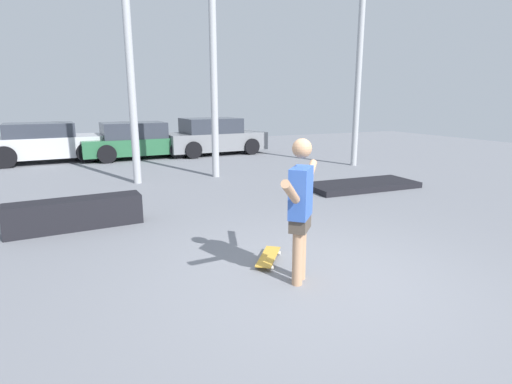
{
  "coord_description": "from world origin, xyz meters",
  "views": [
    {
      "loc": [
        -2.59,
        -3.85,
        2.18
      ],
      "look_at": [
        -0.09,
        1.59,
        0.79
      ],
      "focal_mm": 28.0,
      "sensor_mm": 36.0,
      "label": 1
    }
  ],
  "objects_px": {
    "parked_car_silver": "(45,143)",
    "parked_car_green": "(137,141)",
    "parked_car_grey": "(214,137)",
    "skateboard": "(268,257)",
    "manual_pad": "(362,185)",
    "skateboarder": "(301,205)",
    "grind_box": "(76,214)"
  },
  "relations": [
    {
      "from": "parked_car_green",
      "to": "skateboarder",
      "type": "bearing_deg",
      "value": -91.33
    },
    {
      "from": "skateboarder",
      "to": "manual_pad",
      "type": "bearing_deg",
      "value": -3.2
    },
    {
      "from": "skateboard",
      "to": "parked_car_grey",
      "type": "height_order",
      "value": "parked_car_grey"
    },
    {
      "from": "skateboarder",
      "to": "parked_car_green",
      "type": "bearing_deg",
      "value": 44.2
    },
    {
      "from": "skateboard",
      "to": "manual_pad",
      "type": "height_order",
      "value": "manual_pad"
    },
    {
      "from": "grind_box",
      "to": "manual_pad",
      "type": "relative_size",
      "value": 0.77
    },
    {
      "from": "parked_car_grey",
      "to": "skateboarder",
      "type": "bearing_deg",
      "value": -106.98
    },
    {
      "from": "parked_car_silver",
      "to": "parked_car_grey",
      "type": "height_order",
      "value": "parked_car_grey"
    },
    {
      "from": "parked_car_silver",
      "to": "parked_car_green",
      "type": "height_order",
      "value": "parked_car_silver"
    },
    {
      "from": "grind_box",
      "to": "parked_car_grey",
      "type": "relative_size",
      "value": 0.54
    },
    {
      "from": "manual_pad",
      "to": "parked_car_green",
      "type": "height_order",
      "value": "parked_car_green"
    },
    {
      "from": "parked_car_grey",
      "to": "manual_pad",
      "type": "bearing_deg",
      "value": -83.54
    },
    {
      "from": "parked_car_green",
      "to": "skateboard",
      "type": "bearing_deg",
      "value": -91.59
    },
    {
      "from": "parked_car_green",
      "to": "parked_car_silver",
      "type": "bearing_deg",
      "value": 173.11
    },
    {
      "from": "parked_car_silver",
      "to": "parked_car_grey",
      "type": "relative_size",
      "value": 1.01
    },
    {
      "from": "parked_car_grey",
      "to": "parked_car_silver",
      "type": "bearing_deg",
      "value": 173.15
    },
    {
      "from": "skateboard",
      "to": "parked_car_silver",
      "type": "distance_m",
      "value": 11.79
    },
    {
      "from": "skateboarder",
      "to": "parked_car_silver",
      "type": "distance_m",
      "value": 12.49
    },
    {
      "from": "skateboard",
      "to": "parked_car_silver",
      "type": "relative_size",
      "value": 0.18
    },
    {
      "from": "skateboard",
      "to": "parked_car_green",
      "type": "distance_m",
      "value": 11.08
    },
    {
      "from": "skateboard",
      "to": "manual_pad",
      "type": "bearing_deg",
      "value": -15.04
    },
    {
      "from": "skateboarder",
      "to": "skateboard",
      "type": "distance_m",
      "value": 1.16
    },
    {
      "from": "skateboarder",
      "to": "parked_car_grey",
      "type": "height_order",
      "value": "skateboarder"
    },
    {
      "from": "skateboard",
      "to": "parked_car_grey",
      "type": "relative_size",
      "value": 0.18
    },
    {
      "from": "parked_car_green",
      "to": "parked_car_grey",
      "type": "bearing_deg",
      "value": -4.47
    },
    {
      "from": "parked_car_grey",
      "to": "grind_box",
      "type": "bearing_deg",
      "value": -125.92
    },
    {
      "from": "manual_pad",
      "to": "skateboard",
      "type": "bearing_deg",
      "value": -142.82
    },
    {
      "from": "parked_car_silver",
      "to": "parked_car_green",
      "type": "bearing_deg",
      "value": -8.47
    },
    {
      "from": "skateboarder",
      "to": "parked_car_grey",
      "type": "bearing_deg",
      "value": 29.69
    },
    {
      "from": "parked_car_silver",
      "to": "skateboarder",
      "type": "bearing_deg",
      "value": -78.39
    },
    {
      "from": "parked_car_silver",
      "to": "parked_car_green",
      "type": "xyz_separation_m",
      "value": [
        3.13,
        -0.27,
        -0.03
      ]
    },
    {
      "from": "manual_pad",
      "to": "parked_car_silver",
      "type": "bearing_deg",
      "value": 132.51
    }
  ]
}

